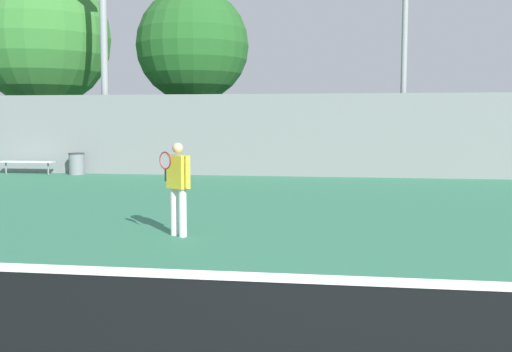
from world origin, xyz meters
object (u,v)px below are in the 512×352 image
Objects in this scene: bench_courtside_near at (27,162)px; tree_green_broad at (193,46)px; trash_bin at (77,164)px; tennis_player at (178,183)px; light_pole_far_right at (104,40)px; light_pole_center_back at (405,8)px; tree_green_tall at (42,38)px.

bench_courtside_near is 0.29× the size of tree_green_broad.
tree_green_broad reaches higher than trash_bin.
tennis_player is 0.78× the size of bench_courtside_near.
tennis_player is 14.02m from bench_courtside_near.
trash_bin is 6.75m from tree_green_broad.
light_pole_far_right is 0.91× the size of light_pole_center_back.
tree_green_broad is at bearing -7.20° from tree_green_tall.
light_pole_far_right is 3.65m from tree_green_broad.
tennis_player is 14.09m from light_pole_far_right.
tree_green_tall is at bearing 159.14° from tennis_player.
tree_green_broad reaches higher than tennis_player.
trash_bin is 7.40m from tree_green_tall.
light_pole_far_right is at bearing -143.32° from tree_green_broad.
bench_courtside_near is 15.07m from light_pole_center_back.
trash_bin is at bearing -174.80° from light_pole_center_back.
tree_green_tall is (-3.34, 4.02, 5.23)m from trash_bin.
light_pole_center_back reaches higher than tennis_player.
light_pole_far_right reaches higher than tree_green_tall.
trash_bin is (-7.05, 10.99, -0.54)m from tennis_player.
tennis_player is 0.19× the size of tree_green_tall.
light_pole_far_right reaches higher than trash_bin.
tree_green_tall reaches higher than tree_green_broad.
trash_bin reaches higher than bench_courtside_near.
light_pole_far_right is at bearing 23.09° from bench_courtside_near.
tennis_player is at bearing -50.31° from bench_courtside_near.
bench_courtside_near is 6.85m from tree_green_tall.
tree_green_broad reaches higher than bench_courtside_near.
tree_green_broad is (5.63, 3.33, 4.63)m from bench_courtside_near.
light_pole_center_back is at bearing -13.72° from tree_green_broad.
trash_bin is (-12.04, -1.10, -5.61)m from light_pole_center_back.
trash_bin is 0.11× the size of tree_green_broad.
bench_courtside_near is 0.25× the size of tree_green_tall.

